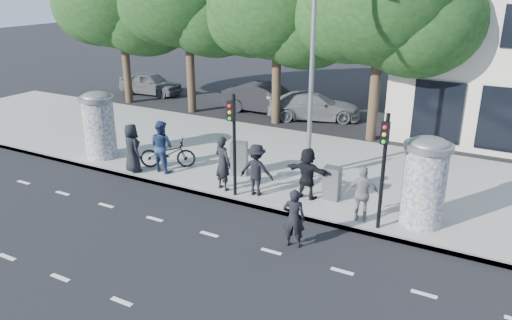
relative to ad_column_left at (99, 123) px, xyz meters
The scene contains 23 objects.
ground 8.63m from the ad_column_left, 32.01° to the right, with size 120.00×120.00×0.00m, color black.
sidewalk 7.94m from the ad_column_left, 22.62° to the left, with size 40.00×8.00×0.15m, color gray.
curb 7.41m from the ad_column_left, ahead, with size 40.00×0.10×0.16m, color slate.
lane_dash_near 9.95m from the ad_column_left, 42.94° to the right, with size 32.00×0.12×0.01m, color silver.
lane_dash_far 7.99m from the ad_column_left, 23.29° to the right, with size 32.00×0.12×0.01m, color silver.
ad_column_left is the anchor object (origin of this frame).
ad_column_right 12.40m from the ad_column_left, ahead, with size 1.36×1.36×2.65m.
traffic_pole_near 6.67m from the ad_column_left, ahead, with size 0.22×0.31×3.40m.
traffic_pole_far 11.44m from the ad_column_left, ahead, with size 0.22×0.31×3.40m.
street_lamp 8.90m from the ad_column_left, 14.94° to the left, with size 0.25×0.93×8.00m.
ped_a 2.34m from the ad_column_left, 15.84° to the right, with size 0.89×0.58×1.81m, color black.
ped_b 6.03m from the ad_column_left, ahead, with size 0.68×0.45×1.87m, color black.
ped_c 3.15m from the ad_column_left, ahead, with size 0.94×0.73×1.93m, color navy.
ped_d 7.22m from the ad_column_left, ahead, with size 1.12×0.65×1.74m, color black.
ped_e 10.84m from the ad_column_left, ahead, with size 0.99×0.56×1.69m, color gray.
ped_f 8.79m from the ad_column_left, ahead, with size 1.59×0.57×1.72m, color black.
man_road 9.93m from the ad_column_left, 14.82° to the right, with size 0.61×0.40×1.69m, color black.
bicycle 3.19m from the ad_column_left, ahead, with size 2.08×0.73×1.09m, color black.
cabinet_left 5.94m from the ad_column_left, ahead, with size 0.59×0.43×1.23m, color slate.
cabinet_right 9.57m from the ad_column_left, ahead, with size 0.53×0.38×1.10m, color #5E6062.
car_left 11.91m from the ad_column_left, 120.49° to the left, with size 4.04×1.62×1.38m, color #525659.
car_mid 10.05m from the ad_column_left, 76.30° to the left, with size 4.78×1.67×1.57m, color black.
car_right 11.06m from the ad_column_left, 62.53° to the left, with size 4.76×1.94×1.38m, color slate.
Camera 1 is at (7.26, -9.10, 6.98)m, focal length 35.00 mm.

